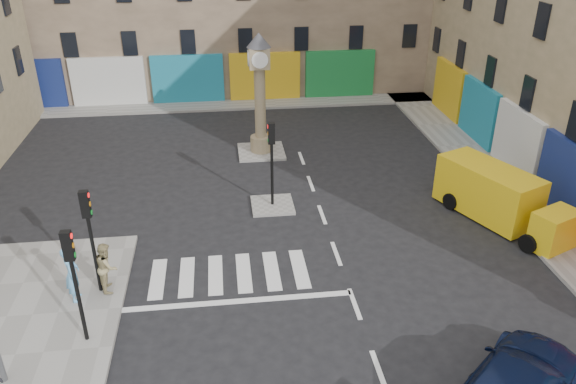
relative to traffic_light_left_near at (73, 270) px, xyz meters
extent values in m
plane|color=black|center=(8.30, -0.20, -2.62)|extent=(120.00, 120.00, 0.00)
cube|color=gray|center=(17.00, 9.80, -2.55)|extent=(2.60, 30.00, 0.15)
cube|color=gray|center=(4.30, 22.00, -2.55)|extent=(32.00, 2.40, 0.15)
cube|color=gray|center=(6.30, 7.80, -2.56)|extent=(1.80, 1.80, 0.12)
cube|color=gray|center=(6.30, 13.80, -2.56)|extent=(2.40, 2.40, 0.12)
cylinder|color=black|center=(0.00, 0.00, -1.07)|extent=(0.12, 0.12, 2.80)
cube|color=black|center=(0.00, 0.00, 0.78)|extent=(0.28, 0.22, 0.90)
cylinder|color=black|center=(0.00, 2.40, -1.07)|extent=(0.12, 0.12, 2.80)
cube|color=black|center=(0.00, 2.40, 0.78)|extent=(0.28, 0.22, 0.90)
cylinder|color=black|center=(6.30, 7.80, -1.10)|extent=(0.12, 0.12, 2.80)
cube|color=black|center=(6.30, 7.80, 0.75)|extent=(0.28, 0.22, 0.90)
cylinder|color=tan|center=(6.30, 13.80, -2.10)|extent=(1.10, 1.10, 0.80)
cylinder|color=tan|center=(6.30, 13.80, 0.10)|extent=(0.56, 0.56, 3.60)
cube|color=tan|center=(6.30, 13.80, 2.40)|extent=(1.00, 1.00, 1.00)
cylinder|color=white|center=(6.30, 13.28, 2.40)|extent=(0.80, 0.06, 0.80)
cone|color=#333338|center=(6.30, 13.80, 3.25)|extent=(1.20, 1.20, 0.70)
cube|color=yellow|center=(15.08, 6.03, -1.50)|extent=(3.37, 4.65, 2.06)
cube|color=yellow|center=(16.38, 3.09, -1.77)|extent=(1.99, 1.67, 1.52)
cube|color=black|center=(16.40, 3.04, -1.41)|extent=(1.72, 1.35, 0.63)
cylinder|color=black|center=(15.42, 3.05, -2.26)|extent=(0.49, 0.74, 0.72)
cylinder|color=black|center=(17.06, 3.77, -2.26)|extent=(0.49, 0.74, 0.72)
cylinder|color=black|center=(13.83, 6.65, -2.26)|extent=(0.49, 0.74, 0.72)
cylinder|color=black|center=(15.47, 7.37, -2.26)|extent=(0.49, 0.74, 0.72)
imported|color=#62ABE1|center=(-0.70, 2.02, -1.50)|extent=(0.56, 0.77, 1.95)
imported|color=tan|center=(0.30, 2.46, -1.60)|extent=(0.79, 0.94, 1.74)
camera|label=1|loc=(4.33, -13.48, 8.95)|focal=35.00mm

